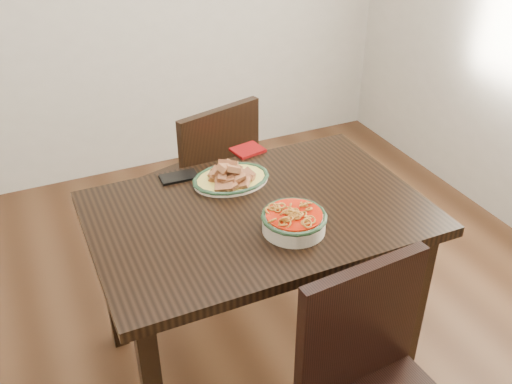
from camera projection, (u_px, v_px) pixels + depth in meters
name	position (u px, v px, depth m)	size (l,w,h in m)	color
floor	(240.00, 344.00, 2.49)	(3.50, 3.50, 0.00)	#3A2212
dining_table	(258.00, 231.00, 2.10)	(1.19, 0.80, 0.75)	black
chair_far	(208.00, 177.00, 2.73)	(0.52, 0.52, 0.89)	black
fish_plate	(231.00, 172.00, 2.19)	(0.30, 0.23, 0.11)	white
noodle_bowl	(294.00, 219.00, 1.92)	(0.23, 0.23, 0.08)	beige
smartphone	(179.00, 177.00, 2.23)	(0.14, 0.08, 0.01)	black
napkin	(248.00, 150.00, 2.42)	(0.13, 0.10, 0.01)	maroon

